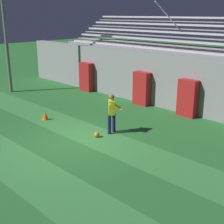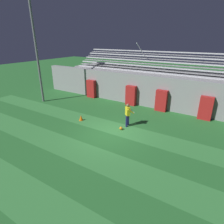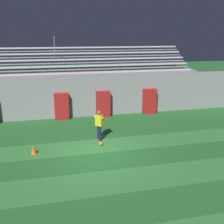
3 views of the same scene
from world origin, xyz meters
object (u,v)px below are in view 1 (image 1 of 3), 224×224
Objects in this scene: soccer_ball at (97,135)px; traffic_cone at (45,115)px; goalkeeper at (112,111)px; padding_pillar_gate_right at (188,98)px; padding_pillar_gate_left at (142,89)px; padding_pillar_far_left at (86,77)px.

traffic_cone is at bearing -175.94° from soccer_ball.
goalkeeper is at bearing 83.41° from soccer_ball.
goalkeeper is (-1.01, -4.14, 0.06)m from padding_pillar_gate_right.
padding_pillar_gate_left reaches higher than goalkeeper.
padding_pillar_gate_left reaches higher than soccer_ball.
padding_pillar_far_left reaches higher than soccer_ball.
goalkeeper is 3.98× the size of traffic_cone.
traffic_cone is (2.99, -5.17, -0.69)m from padding_pillar_far_left.
padding_pillar_gate_left is 2.85m from padding_pillar_gate_right.
traffic_cone is (-3.33, -0.24, 0.10)m from soccer_ball.
padding_pillar_gate_right is at bearing 49.38° from traffic_cone.
padding_pillar_far_left is at bearing 147.10° from goalkeeper.
padding_pillar_gate_right is at bearing 0.00° from padding_pillar_far_left.
soccer_ball is at bearing -70.52° from padding_pillar_gate_left.
padding_pillar_far_left reaches higher than goalkeeper.
padding_pillar_far_left is (-7.42, 0.00, 0.00)m from padding_pillar_gate_right.
traffic_cone is at bearing -130.62° from padding_pillar_gate_right.
padding_pillar_gate_right is at bearing 76.27° from goalkeeper.
padding_pillar_gate_left reaches higher than traffic_cone.
goalkeeper reaches higher than traffic_cone.
soccer_ball is (-0.09, -0.79, -0.84)m from goalkeeper.
traffic_cone is (-4.43, -5.17, -0.69)m from padding_pillar_gate_right.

